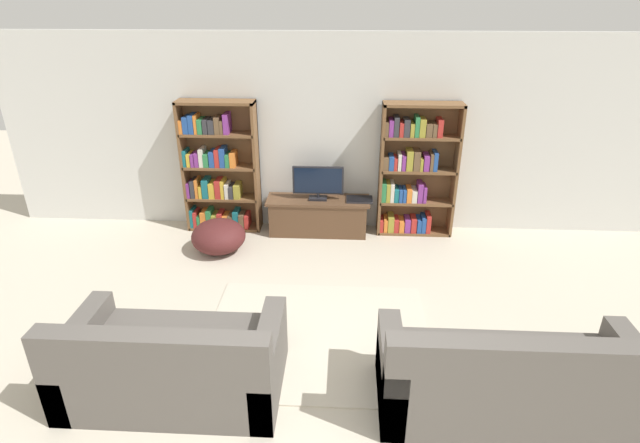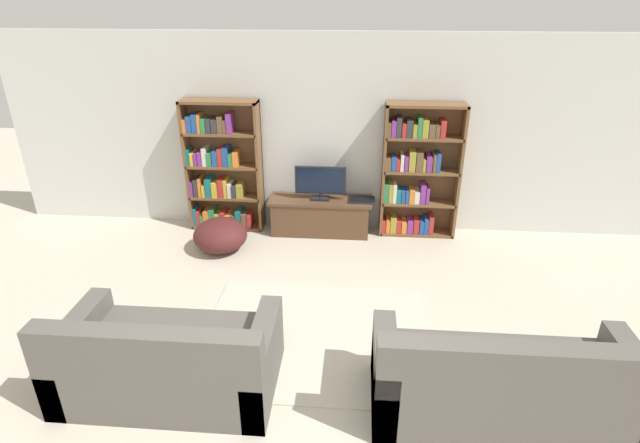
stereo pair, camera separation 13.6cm
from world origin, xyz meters
name	(u,v)px [view 2 (the right image)]	position (x,y,z in m)	size (l,w,h in m)	color
wall_back	(332,135)	(0.00, 4.23, 1.30)	(8.80, 0.06, 2.60)	silver
bookshelf_left	(221,170)	(-1.48, 4.05, 0.83)	(1.01, 0.30, 1.78)	brown
bookshelf_right	(416,173)	(1.13, 4.05, 0.87)	(1.01, 0.30, 1.78)	brown
tv_stand	(320,216)	(-0.13, 3.95, 0.25)	(1.38, 0.45, 0.50)	brown
television	(320,182)	(-0.13, 3.94, 0.74)	(0.67, 0.16, 0.46)	black
laptop	(362,200)	(0.43, 3.93, 0.51)	(0.35, 0.25, 0.03)	#28282D
area_rug	(314,336)	(0.00, 1.65, 0.01)	(2.16, 1.80, 0.02)	beige
couch_left_sectional	(169,361)	(-1.13, 0.88, 0.29)	(1.74, 0.98, 0.85)	#56514C
couch_right_sofa	(505,385)	(1.55, 0.81, 0.30)	(2.03, 0.84, 0.90)	#56514C
beanbag_ottoman	(220,235)	(-1.36, 3.34, 0.21)	(0.68, 0.68, 0.41)	#4C1E1E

